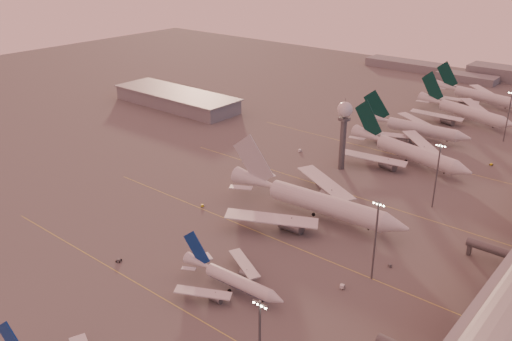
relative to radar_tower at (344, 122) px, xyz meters
The scene contains 21 objects.
ground 121.92m from the radar_tower, 92.39° to the right, with size 700.00×700.00×0.00m, color #504E4E.
taxiway_markings 71.83m from the radar_tower, 68.66° to the right, with size 180.00×185.25×0.02m.
hangar 127.68m from the radar_tower, behind, with size 82.00×27.00×8.50m.
radar_tower is the anchor object (origin of this frame).
mast_b 82.32m from the radar_tower, 52.43° to the right, with size 3.60×0.56×25.00m.
mast_c 46.66m from the radar_tower, 12.53° to the right, with size 3.60×0.56×25.00m.
mast_d 91.11m from the radar_tower, 61.74° to the left, with size 3.60×0.56×25.00m.
distant_horizon 205.86m from the radar_tower, 90.67° to the left, with size 165.00×37.50×9.00m.
narrowbody_mid 99.04m from the radar_tower, 76.67° to the right, with size 35.55×28.36×13.89m.
widebody_white 49.17m from the radar_tower, 70.34° to the right, with size 70.88×56.66×24.92m.
greentail_a 35.11m from the radar_tower, 51.86° to the left, with size 62.41×49.85×23.01m.
greentail_b 60.91m from the radar_tower, 83.51° to the left, with size 56.41×45.50×20.48m.
greentail_c 102.62m from the radar_tower, 80.92° to the left, with size 59.73×47.48×22.47m.
greentail_d 139.30m from the radar_tower, 85.73° to the left, with size 58.94×47.08×21.73m.
gsv_tug_mid 109.14m from the radar_tower, 97.37° to the right, with size 3.18×3.81×0.94m.
gsv_truck_b 90.03m from the radar_tower, 58.06° to the right, with size 6.57×3.88×2.50m.
gsv_truck_c 69.47m from the radar_tower, 107.54° to the right, with size 4.45×4.79×1.95m.
gsv_catering_b 78.54m from the radar_tower, 47.50° to the right, with size 4.86×3.23×3.67m.
gsv_tug_far 28.75m from the radar_tower, 84.65° to the right, with size 3.23×4.27×1.08m.
gsv_truck_d 32.56m from the radar_tower, 167.27° to the left, with size 3.21×6.18×2.37m.
gsv_tug_hangar 69.19m from the radar_tower, 42.75° to the left, with size 3.13×1.94×0.88m.
Camera 1 is at (113.52, -68.12, 90.62)m, focal length 38.00 mm.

